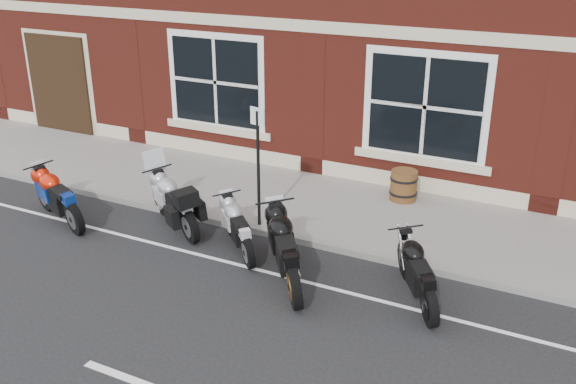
# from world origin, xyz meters

# --- Properties ---
(ground) EXTENTS (80.00, 80.00, 0.00)m
(ground) POSITION_xyz_m (0.00, 0.00, 0.00)
(ground) COLOR black
(ground) RESTS_ON ground
(sidewalk) EXTENTS (30.00, 3.00, 0.12)m
(sidewalk) POSITION_xyz_m (0.00, 3.00, 0.06)
(sidewalk) COLOR slate
(sidewalk) RESTS_ON ground
(kerb) EXTENTS (30.00, 0.16, 0.12)m
(kerb) POSITION_xyz_m (0.00, 1.42, 0.06)
(kerb) COLOR slate
(kerb) RESTS_ON ground
(moto_touring_silver) EXTENTS (1.84, 1.25, 1.38)m
(moto_touring_silver) POSITION_xyz_m (-2.26, 1.01, 0.56)
(moto_touring_silver) COLOR black
(moto_touring_silver) RESTS_ON ground
(moto_sport_red) EXTENTS (1.98, 0.95, 0.95)m
(moto_sport_red) POSITION_xyz_m (-4.41, 0.20, 0.54)
(moto_sport_red) COLOR black
(moto_sport_red) RESTS_ON ground
(moto_sport_black) EXTENTS (1.46, 1.95, 1.03)m
(moto_sport_black) POSITION_xyz_m (0.57, 0.17, 0.59)
(moto_sport_black) COLOR black
(moto_sport_black) RESTS_ON ground
(moto_sport_silver) EXTENTS (1.39, 1.39, 0.83)m
(moto_sport_silver) POSITION_xyz_m (-0.66, 0.72, 0.48)
(moto_sport_silver) COLOR black
(moto_sport_silver) RESTS_ON ground
(moto_naked_black) EXTENTS (1.13, 1.75, 0.89)m
(moto_naked_black) POSITION_xyz_m (2.63, 0.54, 0.51)
(moto_naked_black) COLOR black
(moto_naked_black) RESTS_ON ground
(barrel_planter) EXTENTS (0.57, 0.57, 0.63)m
(barrel_planter) POSITION_xyz_m (1.34, 3.93, 0.44)
(barrel_planter) COLOR #473713
(barrel_planter) RESTS_ON sidewalk
(parking_sign) EXTENTS (0.32, 0.09, 2.27)m
(parking_sign) POSITION_xyz_m (-0.72, 1.55, 1.43)
(parking_sign) COLOR black
(parking_sign) RESTS_ON sidewalk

